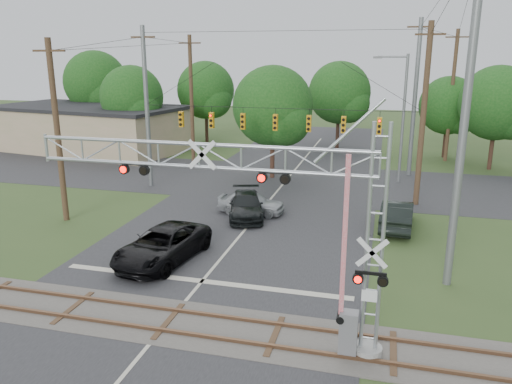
% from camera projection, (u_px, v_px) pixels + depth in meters
% --- Properties ---
extents(ground, '(160.00, 160.00, 0.00)m').
position_uv_depth(ground, '(144.00, 352.00, 16.48)').
color(ground, '#334A22').
rests_on(ground, ground).
extents(road_main, '(14.00, 90.00, 0.02)m').
position_uv_depth(road_main, '(233.00, 245.00, 25.81)').
color(road_main, '#27282A').
rests_on(road_main, ground).
extents(road_cross, '(90.00, 12.00, 0.02)m').
position_uv_depth(road_cross, '(286.00, 181.00, 38.87)').
color(road_cross, '#27282A').
rests_on(road_cross, ground).
extents(railroad_track, '(90.00, 3.20, 0.17)m').
position_uv_depth(railroad_track, '(169.00, 321.00, 18.34)').
color(railroad_track, '#443F3B').
rests_on(railroad_track, ground).
extents(crossing_gantry, '(11.90, 0.98, 7.64)m').
position_uv_depth(crossing_gantry, '(265.00, 209.00, 15.85)').
color(crossing_gantry, gray).
rests_on(crossing_gantry, ground).
extents(traffic_signal_span, '(19.34, 0.36, 11.50)m').
position_uv_depth(traffic_signal_span, '(288.00, 115.00, 33.44)').
color(traffic_signal_span, slate).
rests_on(traffic_signal_span, ground).
extents(pickup_black, '(3.44, 6.05, 1.59)m').
position_uv_depth(pickup_black, '(162.00, 245.00, 23.61)').
color(pickup_black, black).
rests_on(pickup_black, ground).
extents(car_dark, '(3.31, 5.30, 1.43)m').
position_uv_depth(car_dark, '(246.00, 205.00, 30.14)').
color(car_dark, black).
rests_on(car_dark, ground).
extents(sedan_silver, '(4.20, 1.86, 1.41)m').
position_uv_depth(sedan_silver, '(251.00, 202.00, 30.79)').
color(sedan_silver, '#9B9EA2').
rests_on(sedan_silver, ground).
extents(suv_dark, '(2.00, 4.98, 1.61)m').
position_uv_depth(suv_dark, '(397.00, 214.00, 28.17)').
color(suv_dark, black).
rests_on(suv_dark, ground).
extents(commercial_building, '(20.64, 12.76, 4.52)m').
position_uv_depth(commercial_building, '(89.00, 128.00, 51.19)').
color(commercial_building, tan).
rests_on(commercial_building, ground).
extents(streetlight, '(2.56, 0.27, 9.59)m').
position_uv_depth(streetlight, '(401.00, 112.00, 37.12)').
color(streetlight, slate).
rests_on(streetlight, ground).
extents(utility_poles, '(25.63, 27.70, 14.32)m').
position_uv_depth(utility_poles, '(326.00, 105.00, 34.64)').
color(utility_poles, '#482B21').
rests_on(utility_poles, ground).
extents(treeline, '(54.39, 26.53, 10.05)m').
position_uv_depth(treeline, '(294.00, 96.00, 45.54)').
color(treeline, '#3A241A').
rests_on(treeline, ground).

